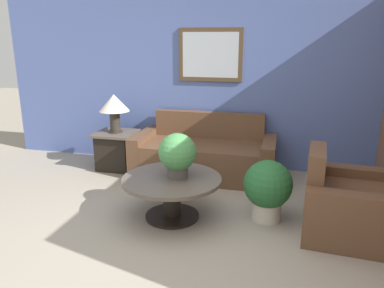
{
  "coord_description": "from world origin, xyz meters",
  "views": [
    {
      "loc": [
        1.08,
        -2.85,
        1.92
      ],
      "look_at": [
        -0.03,
        1.58,
        0.63
      ],
      "focal_mm": 35.0,
      "sensor_mm": 36.0,
      "label": 1
    }
  ],
  "objects": [
    {
      "name": "wall_back",
      "position": [
        -0.0,
        2.71,
        1.31
      ],
      "size": [
        6.78,
        0.09,
        2.6
      ],
      "color": "#5166A8",
      "rests_on": "ground_plane"
    },
    {
      "name": "couch_main",
      "position": [
        0.0,
        2.21,
        0.29
      ],
      "size": [
        2.01,
        0.92,
        0.86
      ],
      "color": "brown",
      "rests_on": "ground_plane"
    },
    {
      "name": "potted_plant_floor",
      "position": [
        0.96,
        0.98,
        0.37
      ],
      "size": [
        0.53,
        0.53,
        0.68
      ],
      "color": "beige",
      "rests_on": "ground_plane"
    },
    {
      "name": "side_table",
      "position": [
        -1.36,
        2.16,
        0.29
      ],
      "size": [
        0.59,
        0.59,
        0.57
      ],
      "color": "black",
      "rests_on": "ground_plane"
    },
    {
      "name": "ground_plane",
      "position": [
        0.0,
        0.0,
        0.0
      ],
      "size": [
        20.0,
        20.0,
        0.0
      ],
      "primitive_type": "plane",
      "color": "gray"
    },
    {
      "name": "table_lamp",
      "position": [
        -1.36,
        2.16,
        0.97
      ],
      "size": [
        0.45,
        0.45,
        0.57
      ],
      "color": "#2D2823",
      "rests_on": "side_table"
    },
    {
      "name": "armchair",
      "position": [
        1.76,
        0.9,
        0.29
      ],
      "size": [
        0.95,
        1.05,
        0.86
      ],
      "rotation": [
        0.0,
        0.0,
        1.49
      ],
      "color": "brown",
      "rests_on": "ground_plane"
    },
    {
      "name": "coffee_table",
      "position": [
        -0.06,
        0.79,
        0.34
      ],
      "size": [
        1.09,
        1.09,
        0.47
      ],
      "color": "black",
      "rests_on": "ground_plane"
    },
    {
      "name": "potted_plant_on_table",
      "position": [
        0.0,
        0.82,
        0.73
      ],
      "size": [
        0.41,
        0.41,
        0.49
      ],
      "color": "#4C4742",
      "rests_on": "coffee_table"
    }
  ]
}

